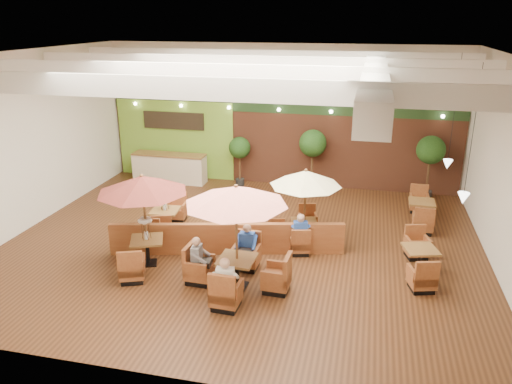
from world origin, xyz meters
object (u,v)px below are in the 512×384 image
(topiary_2, at_px, (431,152))
(diner_2, at_px, (199,255))
(topiary_1, at_px, (313,146))
(diner_0, at_px, (226,278))
(service_counter, at_px, (170,168))
(table_4, at_px, (419,261))
(diner_1, at_px, (247,242))
(diner_3, at_px, (300,229))
(table_5, at_px, (421,212))
(diner_4, at_px, (300,230))
(table_1, at_px, (236,219))
(topiary_0, at_px, (240,150))
(table_0, at_px, (143,197))
(table_2, at_px, (304,189))
(booth_divider, at_px, (227,239))
(table_3, at_px, (165,217))

(topiary_2, bearing_deg, diner_2, -128.60)
(topiary_1, xyz_separation_m, diner_0, (-0.91, -8.75, -1.02))
(service_counter, xyz_separation_m, table_4, (9.41, -5.77, -0.24))
(diner_1, height_order, diner_3, diner_1)
(table_5, bearing_deg, topiary_1, 149.94)
(table_5, distance_m, diner_4, 4.83)
(table_1, xyz_separation_m, table_4, (4.51, 1.78, -1.51))
(topiary_1, xyz_separation_m, diner_3, (0.36, -5.57, -1.04))
(diner_3, bearing_deg, topiary_0, 106.06)
(table_1, xyz_separation_m, diner_2, (-1.00, -0.00, -1.10))
(diner_4, bearing_deg, table_0, -175.40)
(table_1, distance_m, topiary_1, 7.80)
(table_0, height_order, topiary_2, table_0)
(topiary_1, relative_size, topiary_2, 1.00)
(table_1, relative_size, diner_4, 3.68)
(table_2, relative_size, table_5, 0.95)
(table_0, distance_m, topiary_1, 7.99)
(topiary_0, height_order, diner_2, topiary_0)
(topiary_1, height_order, topiary_2, topiary_1)
(topiary_2, bearing_deg, diner_3, -125.15)
(table_2, relative_size, diner_0, 2.73)
(table_1, bearing_deg, table_2, 70.44)
(diner_0, relative_size, diner_4, 1.15)
(topiary_0, relative_size, diner_1, 2.47)
(booth_divider, xyz_separation_m, table_5, (5.58, 3.70, -0.11))
(booth_divider, height_order, table_1, table_1)
(service_counter, xyz_separation_m, table_0, (2.19, -6.93, 1.39))
(table_3, height_order, topiary_2, topiary_2)
(table_0, height_order, topiary_0, table_0)
(booth_divider, distance_m, table_4, 5.27)
(table_3, bearing_deg, topiary_0, 70.91)
(service_counter, xyz_separation_m, diner_4, (6.16, -5.37, 0.15))
(topiary_1, distance_m, diner_1, 6.89)
(booth_divider, relative_size, diner_0, 7.79)
(diner_4, bearing_deg, table_2, 76.54)
(table_2, distance_m, topiary_2, 6.17)
(table_3, distance_m, table_5, 8.34)
(topiary_0, height_order, diner_3, topiary_0)
(table_1, bearing_deg, diner_2, -177.60)
(table_0, relative_size, diner_2, 3.42)
(booth_divider, distance_m, topiary_0, 6.23)
(service_counter, distance_m, diner_0, 9.85)
(table_3, bearing_deg, topiary_1, 44.76)
(table_3, distance_m, topiary_2, 9.73)
(diner_4, bearing_deg, table_4, -24.06)
(diner_4, bearing_deg, diner_3, 163.12)
(diner_3, bearing_deg, booth_divider, 178.55)
(topiary_1, xyz_separation_m, diner_1, (-0.91, -6.75, -1.04))
(table_3, relative_size, topiary_2, 1.06)
(topiary_1, height_order, diner_2, topiary_1)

